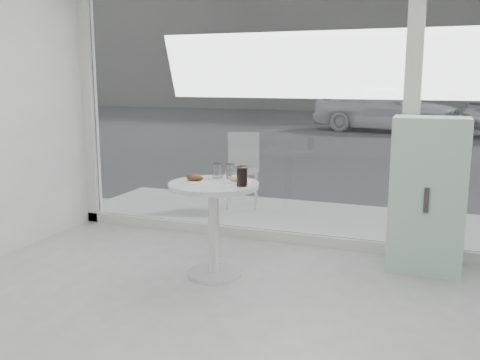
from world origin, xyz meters
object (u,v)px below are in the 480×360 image
at_px(plate_donut, 238,180).
at_px(water_tumbler_b, 231,172).
at_px(car_white, 387,107).
at_px(water_tumbler_a, 218,172).
at_px(mint_cabinet, 427,195).
at_px(main_table, 214,210).
at_px(cola_glass, 242,176).
at_px(plate_fritter, 195,179).
at_px(patio_chair, 243,165).

relative_size(plate_donut, water_tumbler_b, 1.93).
bearing_deg(car_white, water_tumbler_a, -167.40).
bearing_deg(mint_cabinet, main_table, -155.72).
relative_size(car_white, water_tumbler_a, 35.76).
relative_size(main_table, cola_glass, 4.95).
xyz_separation_m(plate_fritter, plate_donut, (0.32, 0.13, -0.01)).
height_order(mint_cabinet, patio_chair, mint_cabinet).
relative_size(car_white, water_tumbler_b, 35.57).
xyz_separation_m(plate_fritter, water_tumbler_a, (0.09, 0.25, 0.03)).
relative_size(mint_cabinet, car_white, 0.30).
xyz_separation_m(patio_chair, plate_fritter, (0.42, -2.22, 0.24)).
xyz_separation_m(main_table, water_tumbler_a, (-0.05, 0.21, 0.27)).
bearing_deg(plate_fritter, water_tumbler_b, 54.17).
relative_size(plate_donut, cola_glass, 1.48).
distance_m(plate_donut, water_tumbler_a, 0.25).
relative_size(patio_chair, water_tumbler_b, 7.46).
relative_size(main_table, plate_fritter, 3.61).
bearing_deg(plate_fritter, mint_cabinet, 24.78).
height_order(water_tumbler_a, cola_glass, cola_glass).
distance_m(plate_fritter, water_tumbler_b, 0.34).
height_order(main_table, mint_cabinet, mint_cabinet).
relative_size(patio_chair, plate_donut, 3.86).
relative_size(plate_fritter, plate_donut, 0.93).
relative_size(mint_cabinet, patio_chair, 1.44).
bearing_deg(water_tumbler_b, mint_cabinet, 18.88).
height_order(main_table, water_tumbler_b, water_tumbler_b).
bearing_deg(water_tumbler_b, plate_donut, -49.60).
xyz_separation_m(mint_cabinet, water_tumbler_a, (-1.64, -0.55, 0.18)).
relative_size(main_table, water_tumbler_a, 6.50).
bearing_deg(patio_chair, plate_fritter, -95.30).
relative_size(water_tumbler_b, cola_glass, 0.76).
distance_m(mint_cabinet, cola_glass, 1.56).
relative_size(car_white, plate_fritter, 19.87).
relative_size(mint_cabinet, plate_donut, 5.56).
height_order(patio_chair, car_white, car_white).
bearing_deg(mint_cabinet, plate_donut, -156.18).
bearing_deg(main_table, mint_cabinet, 25.65).
distance_m(patio_chair, plate_fritter, 2.27).
height_order(water_tumbler_a, water_tumbler_b, same).
distance_m(patio_chair, water_tumbler_b, 2.06).
xyz_separation_m(main_table, plate_donut, (0.17, 0.10, 0.24)).
relative_size(plate_fritter, water_tumbler_b, 1.79).
bearing_deg(water_tumbler_b, cola_glass, -53.76).
xyz_separation_m(plate_donut, cola_glass, (0.08, -0.13, 0.05)).
bearing_deg(water_tumbler_b, water_tumbler_a, -165.07).
height_order(patio_chair, cola_glass, patio_chair).
distance_m(plate_donut, cola_glass, 0.17).
height_order(water_tumbler_b, cola_glass, cola_glass).
height_order(mint_cabinet, cola_glass, mint_cabinet).
bearing_deg(patio_chair, cola_glass, -85.75).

